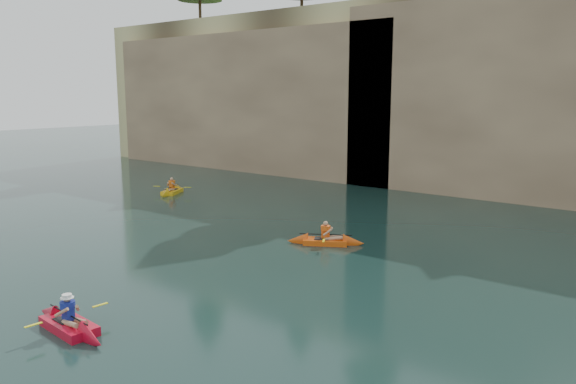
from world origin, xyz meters
The scene contains 9 objects.
ground centered at (0.00, 0.00, 0.00)m, with size 160.00×160.00×0.00m, color black.
cliff centered at (0.00, 30.00, 6.00)m, with size 70.00×16.00×12.00m, color tan.
cliff_slab_west centered at (-20.00, 22.60, 5.28)m, with size 26.00×2.40×10.56m, color tan.
cliff_slab_center centered at (2.00, 22.60, 5.70)m, with size 24.00×2.40×11.40m, color tan.
sea_cave_west centered at (-18.00, 21.95, 2.00)m, with size 4.50×1.00×4.00m, color black.
sea_cave_center centered at (-4.00, 21.95, 1.60)m, with size 3.50×1.00×3.20m, color black.
main_kayaker centered at (-3.34, -2.04, 0.16)m, with size 3.18×2.15×1.16m.
kayaker_orange centered at (-2.87, 8.56, 0.14)m, with size 2.95×2.11×1.14m.
kayaker_yellow centered at (-16.25, 12.22, 0.15)m, with size 2.14×2.92×1.19m.
Camera 1 is at (9.09, -9.02, 5.85)m, focal length 35.00 mm.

